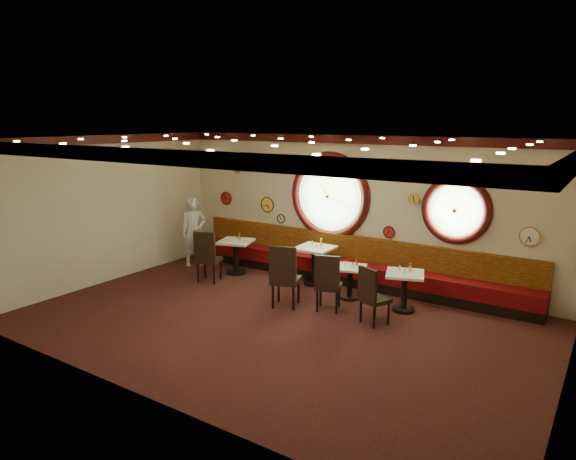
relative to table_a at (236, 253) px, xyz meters
The scene contains 48 objects.
floor 3.17m from the table_a, 37.83° to the right, with size 9.00×6.00×0.00m, color black.
ceiling 4.13m from the table_a, 37.83° to the right, with size 9.00×6.00×0.02m, color gold.
wall_back 2.91m from the table_a, 23.62° to the left, with size 9.00×0.02×3.20m, color beige.
wall_front 5.61m from the table_a, 63.32° to the right, with size 9.00×0.02×3.20m, color beige.
wall_left 3.00m from the table_a, 136.59° to the right, with size 0.02×6.00×3.20m, color beige.
wall_right 7.31m from the table_a, 15.39° to the right, with size 0.02×6.00×3.20m, color beige.
molding_back 3.74m from the table_a, 22.64° to the left, with size 9.00×0.10×0.18m, color #3A0B0A.
molding_front 6.05m from the table_a, 63.09° to the right, with size 9.00×0.10×0.18m, color #3A0B0A.
molding_left 3.80m from the table_a, 135.87° to the right, with size 0.10×6.00×0.18m, color #3A0B0A.
banquette_base 2.63m from the table_a, 17.95° to the left, with size 8.00×0.55×0.20m, color black.
banquette_seat 2.60m from the table_a, 17.95° to the left, with size 8.00×0.55×0.30m, color #5A070B.
banquette_back 2.69m from the table_a, 22.44° to the left, with size 8.00×0.10×0.55m, color #5D1407.
porthole_left_glass 2.55m from the table_a, 29.89° to the left, with size 1.66×1.66×0.02m, color #8DCC7A.
porthole_left_frame 2.54m from the table_a, 29.55° to the left, with size 1.98×1.98×0.18m, color #3A0B0A.
porthole_left_ring 2.53m from the table_a, 28.85° to the left, with size 1.61×1.61×0.03m, color gold.
porthole_right_glass 4.97m from the table_a, 12.97° to the left, with size 1.10×1.10×0.02m, color #8DCC7A.
porthole_right_frame 4.96m from the table_a, 12.79° to the left, with size 1.38×1.38×0.18m, color #3A0B0A.
porthole_right_ring 4.96m from the table_a, 12.44° to the left, with size 1.09×1.09×0.03m, color gold.
wall_clock_0 4.22m from the table_a, 15.24° to the left, with size 0.22×0.22×0.03m, color gold.
wall_clock_1 6.18m from the table_a, ahead, with size 0.34×0.34×0.03m, color white.
wall_clock_2 2.24m from the table_a, 124.99° to the left, with size 0.26×0.26×0.03m, color #8BB925.
wall_clock_3 3.96m from the table_a, 17.90° to the left, with size 0.30×0.30×0.03m, color #AAC93E.
wall_clock_4 1.38m from the table_a, 61.23° to the left, with size 0.20×0.20×0.03m, color white.
wall_clock_5 3.55m from the table_a, 17.40° to the left, with size 0.24×0.24×0.03m, color red.
wall_clock_6 2.26m from the table_a, 65.63° to the left, with size 0.24×0.24×0.03m, color black.
wall_clock_7 1.86m from the table_a, 137.31° to the left, with size 0.32×0.32×0.03m, color red.
wall_clock_8 1.45m from the table_a, 80.64° to the left, with size 0.36×0.36×0.03m, color yellow.
table_a is the anchor object (origin of this frame).
table_b 1.96m from the table_a, ahead, with size 0.77×0.77×0.83m.
table_c 2.99m from the table_a, ahead, with size 0.76×0.76×0.67m.
table_d 4.15m from the table_a, ahead, with size 0.86×0.86×0.75m.
chair_a 0.90m from the table_a, 95.94° to the right, with size 0.61×0.61×0.72m.
chair_b 2.52m from the table_a, 29.62° to the right, with size 0.65×0.65×0.76m.
chair_c 3.12m from the table_a, 17.87° to the right, with size 0.59×0.59×0.68m.
chair_d 4.05m from the table_a, 15.59° to the right, with size 0.57×0.57×0.64m.
condiment_a_salt 0.37m from the table_a, 138.53° to the left, with size 0.03×0.03×0.09m, color silver.
condiment_b_salt 1.89m from the table_a, 13.39° to the left, with size 0.04×0.04×0.10m, color silver.
condiment_c_salt 2.88m from the table_a, ahead, with size 0.03×0.03×0.09m, color silver.
condiment_d_salt 4.04m from the table_a, ahead, with size 0.04×0.04×0.11m, color silver.
condiment_a_pepper 0.34m from the table_a, 13.96° to the left, with size 0.03×0.03×0.09m, color silver.
condiment_b_pepper 2.02m from the table_a, ahead, with size 0.04×0.04×0.10m, color silver.
condiment_c_pepper 3.06m from the table_a, ahead, with size 0.03×0.03×0.10m, color #BCBDC1.
condiment_d_pepper 4.17m from the table_a, ahead, with size 0.03×0.03×0.09m, color silver.
condiment_a_bottle 0.40m from the table_a, 30.28° to the left, with size 0.06×0.06×0.18m, color gold.
condiment_b_bottle 2.10m from the table_a, 13.20° to the left, with size 0.05×0.05×0.17m, color gold.
condiment_c_bottle 3.09m from the table_a, ahead, with size 0.05×0.05×0.15m, color gold.
condiment_d_bottle 4.22m from the table_a, ahead, with size 0.05×0.05×0.17m, color gold.
waiter 1.35m from the table_a, behind, with size 0.61×0.40×1.68m, color white.
Camera 1 is at (4.87, -7.04, 3.53)m, focal length 32.00 mm.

